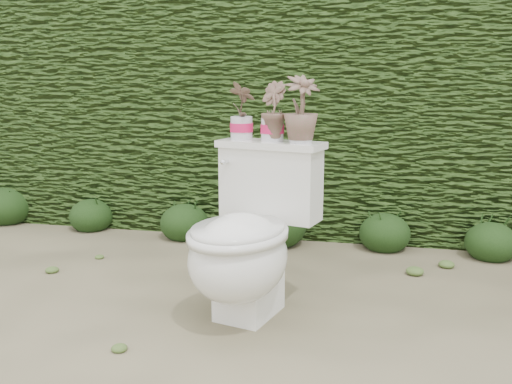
% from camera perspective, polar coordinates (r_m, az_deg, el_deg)
% --- Properties ---
extents(ground, '(60.00, 60.00, 0.00)m').
position_cam_1_polar(ground, '(2.77, 5.02, -11.30)').
color(ground, gray).
rests_on(ground, ground).
extents(hedge, '(8.00, 1.00, 1.60)m').
position_cam_1_polar(hedge, '(4.16, 8.20, 7.59)').
color(hedge, '#3B5B1E').
rests_on(hedge, ground).
extents(house_wall, '(8.00, 3.50, 4.00)m').
position_cam_1_polar(house_wall, '(8.59, 15.09, 17.25)').
color(house_wall, silver).
rests_on(house_wall, ground).
extents(toilet, '(0.61, 0.77, 0.78)m').
position_cam_1_polar(toilet, '(2.54, -0.90, -4.91)').
color(toilet, silver).
rests_on(toilet, ground).
extents(potted_plant_left, '(0.16, 0.15, 0.26)m').
position_cam_1_polar(potted_plant_left, '(2.73, -1.47, 7.97)').
color(potted_plant_left, '#1E611E').
rests_on(potted_plant_left, toilet).
extents(potted_plant_center, '(0.18, 0.18, 0.26)m').
position_cam_1_polar(potted_plant_center, '(2.65, 1.66, 7.91)').
color(potted_plant_center, '#1E611E').
rests_on(potted_plant_center, toilet).
extents(potted_plant_right, '(0.22, 0.22, 0.29)m').
position_cam_1_polar(potted_plant_right, '(2.59, 4.53, 8.10)').
color(potted_plant_right, '#1E611E').
rests_on(potted_plant_right, toilet).
extents(liriope_clump_0, '(0.37, 0.37, 0.30)m').
position_cam_1_polar(liriope_clump_0, '(4.64, -23.66, -1.01)').
color(liriope_clump_0, '#223D15').
rests_on(liriope_clump_0, ground).
extents(liriope_clump_1, '(0.31, 0.31, 0.25)m').
position_cam_1_polar(liriope_clump_1, '(4.24, -16.18, -1.95)').
color(liriope_clump_1, '#223D15').
rests_on(liriope_clump_1, ground).
extents(liriope_clump_2, '(0.33, 0.33, 0.26)m').
position_cam_1_polar(liriope_clump_2, '(3.87, -7.18, -2.69)').
color(liriope_clump_2, '#223D15').
rests_on(liriope_clump_2, ground).
extents(liriope_clump_3, '(0.40, 0.40, 0.32)m').
position_cam_1_polar(liriope_clump_3, '(3.69, 1.99, -2.82)').
color(liriope_clump_3, '#223D15').
rests_on(liriope_clump_3, ground).
extents(liriope_clump_4, '(0.32, 0.32, 0.26)m').
position_cam_1_polar(liriope_clump_4, '(3.69, 12.76, -3.63)').
color(liriope_clump_4, '#223D15').
rests_on(liriope_clump_4, ground).
extents(liriope_clump_5, '(0.31, 0.31, 0.25)m').
position_cam_1_polar(liriope_clump_5, '(3.70, 22.50, -4.28)').
color(liriope_clump_5, '#223D15').
rests_on(liriope_clump_5, ground).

